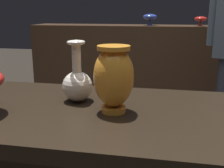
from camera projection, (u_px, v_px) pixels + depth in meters
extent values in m
cube|color=black|center=(110.00, 117.00, 1.03)|extent=(1.20, 0.64, 0.05)
cube|color=#422D1E|center=(148.00, 72.00, 3.19)|extent=(2.60, 0.40, 0.95)
cube|color=#422D1E|center=(150.00, 27.00, 3.07)|extent=(2.60, 0.40, 0.04)
cylinder|color=orange|center=(114.00, 109.00, 1.00)|extent=(0.09, 0.09, 0.02)
ellipsoid|color=orange|center=(114.00, 77.00, 0.97)|extent=(0.14, 0.14, 0.21)
cylinder|color=orange|center=(114.00, 48.00, 0.95)|extent=(0.11, 0.11, 0.01)
sphere|color=silver|center=(77.00, 86.00, 1.11)|extent=(0.12, 0.12, 0.12)
cylinder|color=silver|center=(77.00, 58.00, 1.08)|extent=(0.03, 0.03, 0.12)
torus|color=silver|center=(76.00, 43.00, 1.07)|extent=(0.07, 0.07, 0.01)
cylinder|color=red|center=(200.00, 26.00, 2.91)|extent=(0.04, 0.04, 0.01)
cylinder|color=red|center=(200.00, 23.00, 2.91)|extent=(0.02, 0.02, 0.04)
ellipsoid|color=red|center=(201.00, 19.00, 2.90)|extent=(0.13, 0.13, 0.05)
cylinder|color=#2D429E|center=(150.00, 25.00, 3.05)|extent=(0.05, 0.05, 0.01)
cylinder|color=#2D429E|center=(150.00, 22.00, 3.04)|extent=(0.02, 0.02, 0.05)
ellipsoid|color=#2D429E|center=(150.00, 17.00, 3.03)|extent=(0.15, 0.15, 0.06)
cylinder|color=#333847|center=(222.00, 108.00, 2.21)|extent=(0.11, 0.11, 0.81)
cylinder|color=slate|center=(214.00, 9.00, 2.09)|extent=(0.07, 0.07, 0.54)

